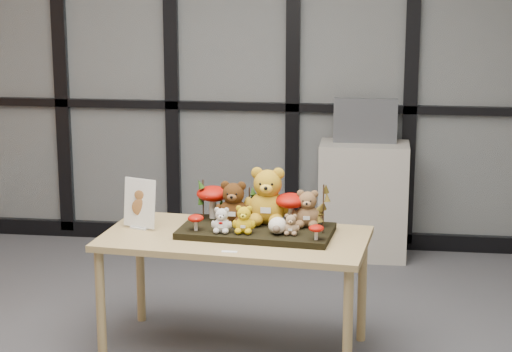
# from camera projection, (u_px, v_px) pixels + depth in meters

# --- Properties ---
(room_shell) EXTENTS (5.00, 5.00, 5.00)m
(room_shell) POSITION_uv_depth(u_px,v_px,m) (148.00, 53.00, 4.31)
(room_shell) COLOR #BBB8B1
(room_shell) RESTS_ON floor
(glass_partition) EXTENTS (4.90, 0.06, 2.78)m
(glass_partition) POSITION_uv_depth(u_px,v_px,m) (232.00, 56.00, 6.76)
(glass_partition) COLOR #2D383F
(glass_partition) RESTS_ON floor
(display_table) EXTENTS (1.48, 0.84, 0.66)m
(display_table) POSITION_uv_depth(u_px,v_px,m) (235.00, 248.00, 4.97)
(display_table) COLOR tan
(display_table) RESTS_ON floor
(diorama_tray) EXTENTS (0.85, 0.48, 0.04)m
(diorama_tray) POSITION_uv_depth(u_px,v_px,m) (256.00, 231.00, 4.98)
(diorama_tray) COLOR black
(diorama_tray) RESTS_ON display_table
(bear_pooh_yellow) EXTENTS (0.28, 0.26, 0.34)m
(bear_pooh_yellow) POSITION_uv_depth(u_px,v_px,m) (268.00, 192.00, 5.04)
(bear_pooh_yellow) COLOR #C08D1C
(bear_pooh_yellow) RESTS_ON diorama_tray
(bear_brown_medium) EXTENTS (0.22, 0.20, 0.26)m
(bear_brown_medium) POSITION_uv_depth(u_px,v_px,m) (233.00, 200.00, 5.03)
(bear_brown_medium) COLOR #42230C
(bear_brown_medium) RESTS_ON diorama_tray
(bear_tan_back) EXTENTS (0.18, 0.17, 0.22)m
(bear_tan_back) POSITION_uv_depth(u_px,v_px,m) (307.00, 206.00, 4.99)
(bear_tan_back) COLOR brown
(bear_tan_back) RESTS_ON diorama_tray
(bear_small_yellow) EXTENTS (0.13, 0.12, 0.16)m
(bear_small_yellow) POSITION_uv_depth(u_px,v_px,m) (244.00, 218.00, 4.87)
(bear_small_yellow) COLOR gold
(bear_small_yellow) RESTS_ON diorama_tray
(bear_white_bow) EXTENTS (0.12, 0.11, 0.15)m
(bear_white_bow) POSITION_uv_depth(u_px,v_px,m) (222.00, 219.00, 4.88)
(bear_white_bow) COLOR silver
(bear_white_bow) RESTS_ON diorama_tray
(bear_beige_small) EXTENTS (0.10, 0.09, 0.12)m
(bear_beige_small) POSITION_uv_depth(u_px,v_px,m) (291.00, 223.00, 4.85)
(bear_beige_small) COLOR #9A7753
(bear_beige_small) RESTS_ON diorama_tray
(plush_cream_hedgehog) EXTENTS (0.08, 0.07, 0.10)m
(plush_cream_hedgehog) POSITION_uv_depth(u_px,v_px,m) (278.00, 225.00, 4.86)
(plush_cream_hedgehog) COLOR white
(plush_cream_hedgehog) RESTS_ON diorama_tray
(mushroom_back_left) EXTENTS (0.18, 0.18, 0.20)m
(mushroom_back_left) POSITION_uv_depth(u_px,v_px,m) (213.00, 201.00, 5.15)
(mushroom_back_left) COLOR #9D0D05
(mushroom_back_left) RESTS_ON diorama_tray
(mushroom_back_right) EXTENTS (0.17, 0.17, 0.19)m
(mushroom_back_right) POSITION_uv_depth(u_px,v_px,m) (290.00, 207.00, 5.02)
(mushroom_back_right) COLOR #9D0D05
(mushroom_back_right) RESTS_ON diorama_tray
(mushroom_front_left) EXTENTS (0.09, 0.09, 0.10)m
(mushroom_front_left) POSITION_uv_depth(u_px,v_px,m) (196.00, 222.00, 4.92)
(mushroom_front_left) COLOR #9D0D05
(mushroom_front_left) RESTS_ON diorama_tray
(mushroom_front_right) EXTENTS (0.08, 0.08, 0.09)m
(mushroom_front_right) POSITION_uv_depth(u_px,v_px,m) (316.00, 232.00, 4.76)
(mushroom_front_right) COLOR #9D0D05
(mushroom_front_right) RESTS_ON diorama_tray
(sprig_green_far_left) EXTENTS (0.05, 0.05, 0.22)m
(sprig_green_far_left) POSITION_uv_depth(u_px,v_px,m) (203.00, 199.00, 5.13)
(sprig_green_far_left) COLOR #10350C
(sprig_green_far_left) RESTS_ON diorama_tray
(sprig_green_mid_left) EXTENTS (0.05, 0.05, 0.18)m
(sprig_green_mid_left) POSITION_uv_depth(u_px,v_px,m) (222.00, 202.00, 5.15)
(sprig_green_mid_left) COLOR #10350C
(sprig_green_mid_left) RESTS_ON diorama_tray
(sprig_dry_far_right) EXTENTS (0.05, 0.05, 0.24)m
(sprig_dry_far_right) POSITION_uv_depth(u_px,v_px,m) (323.00, 206.00, 4.96)
(sprig_dry_far_right) COLOR brown
(sprig_dry_far_right) RESTS_ON diorama_tray
(sprig_dry_mid_right) EXTENTS (0.05, 0.05, 0.17)m
(sprig_dry_mid_right) POSITION_uv_depth(u_px,v_px,m) (323.00, 218.00, 4.86)
(sprig_dry_mid_right) COLOR brown
(sprig_dry_mid_right) RESTS_ON diorama_tray
(sprig_green_centre) EXTENTS (0.05, 0.05, 0.18)m
(sprig_green_centre) POSITION_uv_depth(u_px,v_px,m) (249.00, 203.00, 5.12)
(sprig_green_centre) COLOR #10350C
(sprig_green_centre) RESTS_ON diorama_tray
(sign_holder) EXTENTS (0.20, 0.10, 0.28)m
(sign_holder) POSITION_uv_depth(u_px,v_px,m) (140.00, 206.00, 5.07)
(sign_holder) COLOR silver
(sign_holder) RESTS_ON display_table
(label_card) EXTENTS (0.08, 0.03, 0.00)m
(label_card) POSITION_uv_depth(u_px,v_px,m) (229.00, 252.00, 4.68)
(label_card) COLOR white
(label_card) RESTS_ON display_table
(cabinet) EXTENTS (0.63, 0.37, 0.84)m
(cabinet) POSITION_uv_depth(u_px,v_px,m) (363.00, 201.00, 6.64)
(cabinet) COLOR #A49E92
(cabinet) RESTS_ON floor
(monitor) EXTENTS (0.45, 0.05, 0.32)m
(monitor) POSITION_uv_depth(u_px,v_px,m) (365.00, 121.00, 6.53)
(monitor) COLOR #494B51
(monitor) RESTS_ON cabinet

